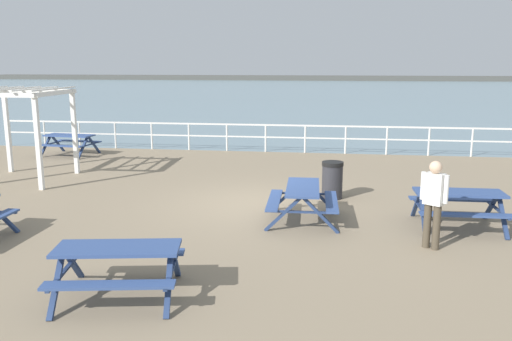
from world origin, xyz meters
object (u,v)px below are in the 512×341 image
object	(u,v)px
picnic_table_far_left	(459,200)
picnic_table_near_right	(303,195)
visitor	(434,199)
picnic_table_near_left	(69,140)
picnic_table_mid_centre	(118,259)
lattice_pergola	(19,113)
litter_bin	(332,180)

from	to	relation	value
picnic_table_far_left	picnic_table_near_right	bearing A→B (deg)	178.57
picnic_table_far_left	visitor	distance (m)	1.65
picnic_table_near_left	visitor	world-z (taller)	visitor
picnic_table_near_left	picnic_table_mid_centre	world-z (taller)	same
visitor	lattice_pergola	size ratio (longest dim) A/B	0.61
picnic_table_near_left	lattice_pergola	xyz separation A→B (m)	(0.75, -4.20, 1.41)
litter_bin	lattice_pergola	bearing A→B (deg)	174.44
lattice_pergola	litter_bin	distance (m)	9.16
picnic_table_near_left	picnic_table_far_left	xyz separation A→B (m)	(12.35, -7.15, 0.00)
picnic_table_near_left	litter_bin	distance (m)	10.98
picnic_table_far_left	lattice_pergola	xyz separation A→B (m)	(-11.60, 2.95, 1.41)
picnic_table_near_right	lattice_pergola	world-z (taller)	lattice_pergola
picnic_table_mid_centre	litter_bin	xyz separation A→B (m)	(3.11, 6.27, -0.10)
picnic_table_far_left	lattice_pergola	world-z (taller)	lattice_pergola
litter_bin	picnic_table_near_right	bearing A→B (deg)	-107.14
picnic_table_near_right	litter_bin	bearing A→B (deg)	-19.02
picnic_table_near_left	litter_bin	xyz separation A→B (m)	(9.73, -5.08, -0.10)
picnic_table_near_left	picnic_table_mid_centre	size ratio (longest dim) A/B	0.96
picnic_table_mid_centre	picnic_table_far_left	xyz separation A→B (m)	(5.72, 4.20, 0.00)
picnic_table_near_right	picnic_table_far_left	size ratio (longest dim) A/B	1.01
picnic_table_mid_centre	picnic_table_far_left	distance (m)	7.10
visitor	lattice_pergola	bearing A→B (deg)	-77.58
picnic_table_mid_centre	litter_bin	size ratio (longest dim) A/B	2.14
picnic_table_mid_centre	picnic_table_far_left	size ratio (longest dim) A/B	1.11
picnic_table_near_left	picnic_table_mid_centre	xyz separation A→B (m)	(6.63, -11.35, 0.00)
picnic_table_near_left	picnic_table_far_left	bearing A→B (deg)	-24.10
picnic_table_far_left	visitor	xyz separation A→B (m)	(-0.78, -1.41, 0.36)
picnic_table_far_left	picnic_table_near_left	bearing A→B (deg)	148.56
picnic_table_near_left	picnic_table_mid_centre	bearing A→B (deg)	-53.74
picnic_table_near_right	picnic_table_far_left	distance (m)	3.25
picnic_table_far_left	visitor	world-z (taller)	visitor
litter_bin	picnic_table_near_left	bearing A→B (deg)	152.44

